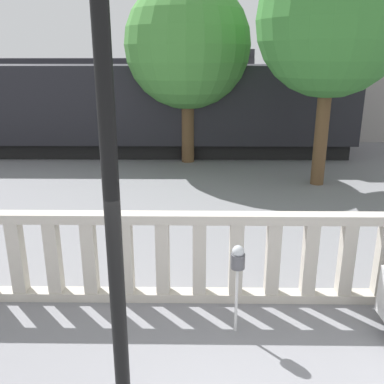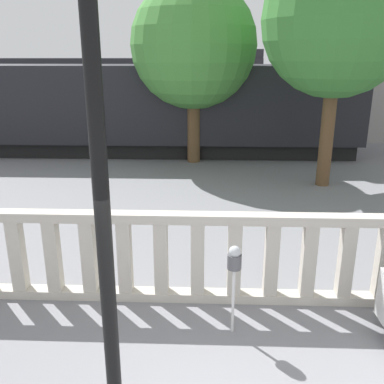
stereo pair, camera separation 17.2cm
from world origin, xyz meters
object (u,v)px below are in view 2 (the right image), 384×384
at_px(lamppost, 90,31).
at_px(tree_right, 338,21).
at_px(parking_meter, 234,263).
at_px(train_far, 103,81).
at_px(train_near, 104,107).
at_px(tree_left, 194,45).

bearing_deg(lamppost, tree_right, 64.20).
distance_m(parking_meter, train_far, 27.51).
xyz_separation_m(train_near, train_far, (-3.67, 15.26, 0.03)).
bearing_deg(tree_right, parking_meter, -112.93).
bearing_deg(tree_right, train_near, 150.99).
relative_size(train_near, train_far, 0.84).
xyz_separation_m(parking_meter, tree_left, (-0.87, 9.73, 2.86)).
xyz_separation_m(train_far, tree_right, (10.94, -19.28, 2.69)).
distance_m(train_near, tree_right, 8.74).
relative_size(tree_left, tree_right, 0.93).
height_order(tree_left, tree_right, tree_right).
relative_size(lamppost, train_near, 0.36).
distance_m(lamppost, tree_right, 9.72).
distance_m(lamppost, train_far, 28.88).
relative_size(lamppost, train_far, 0.30).
bearing_deg(tree_right, lamppost, -115.80).
xyz_separation_m(parking_meter, train_near, (-4.28, 11.06, 0.68)).
bearing_deg(tree_right, train_far, 119.56).
bearing_deg(parking_meter, tree_right, 67.07).
xyz_separation_m(train_near, tree_left, (3.42, -1.34, 2.17)).
bearing_deg(train_near, tree_right, -29.01).
distance_m(parking_meter, tree_left, 10.17).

